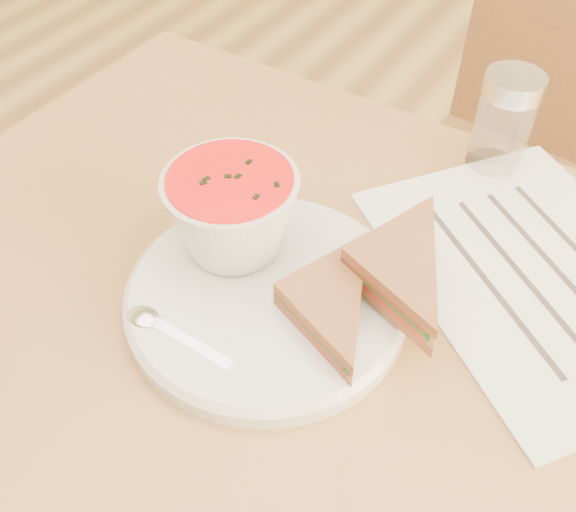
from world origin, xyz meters
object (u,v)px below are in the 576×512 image
Objects in this scene: condiment_shaker at (504,122)px; chair_far at (511,203)px; soup_bowl at (233,216)px; plate at (267,297)px.

chair_far is at bearing 90.38° from condiment_shaker.
condiment_shaker reaches higher than soup_bowl.
chair_far is at bearing 74.55° from soup_bowl.
condiment_shaker is at bearing 95.91° from chair_far.
chair_far is at bearing 80.38° from plate.
condiment_shaker is at bearing 60.29° from soup_bowl.
soup_bowl is (-0.15, -0.56, 0.34)m from chair_far.
plate is at bearing -108.52° from condiment_shaker.
chair_far reaches higher than soup_bowl.
chair_far is 0.44m from condiment_shaker.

